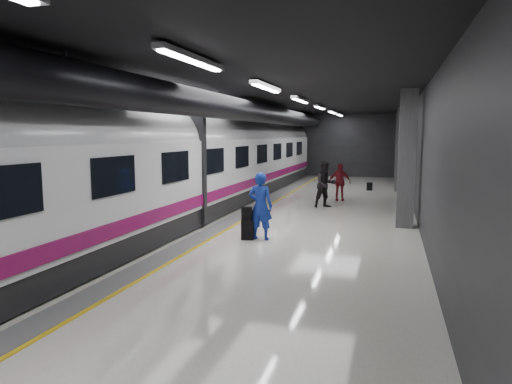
% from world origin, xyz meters
% --- Properties ---
extents(ground, '(40.00, 40.00, 0.00)m').
position_xyz_m(ground, '(0.00, 0.00, 0.00)').
color(ground, silver).
rests_on(ground, ground).
extents(platform_hall, '(10.02, 40.02, 4.51)m').
position_xyz_m(platform_hall, '(-0.29, 0.96, 3.54)').
color(platform_hall, black).
rests_on(platform_hall, ground).
extents(train, '(3.05, 38.00, 4.05)m').
position_xyz_m(train, '(-3.25, -0.00, 2.07)').
color(train, black).
rests_on(train, ground).
extents(traveler_main, '(0.75, 0.51, 1.97)m').
position_xyz_m(traveler_main, '(0.46, -1.12, 0.99)').
color(traveler_main, '#1937BC').
rests_on(traveler_main, ground).
extents(suitcase_main, '(0.39, 0.29, 0.58)m').
position_xyz_m(suitcase_main, '(0.10, -1.25, 0.29)').
color(suitcase_main, black).
rests_on(suitcase_main, ground).
extents(shoulder_bag, '(0.32, 0.20, 0.40)m').
position_xyz_m(shoulder_bag, '(0.08, -1.26, 0.77)').
color(shoulder_bag, black).
rests_on(shoulder_bag, suitcase_main).
extents(traveler_far_a, '(1.20, 1.15, 1.95)m').
position_xyz_m(traveler_far_a, '(1.45, 5.31, 0.98)').
color(traveler_far_a, black).
rests_on(traveler_far_a, ground).
extents(traveler_far_b, '(1.08, 0.62, 1.73)m').
position_xyz_m(traveler_far_b, '(1.80, 7.55, 0.86)').
color(traveler_far_b, maroon).
rests_on(traveler_far_b, ground).
extents(suitcase_far, '(0.33, 0.24, 0.44)m').
position_xyz_m(suitcase_far, '(2.96, 11.89, 0.22)').
color(suitcase_far, black).
rests_on(suitcase_far, ground).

